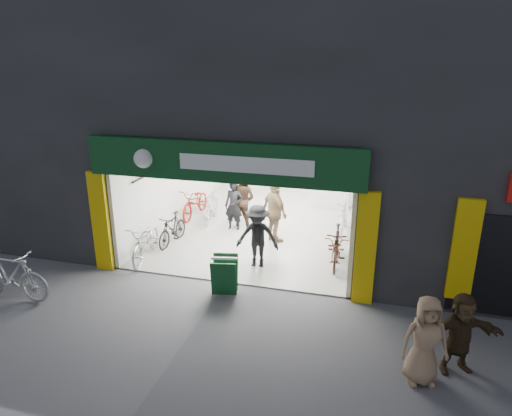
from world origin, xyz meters
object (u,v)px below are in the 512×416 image
at_px(bike_left_front, 146,241).
at_px(sandwich_board, 225,275).
at_px(pedestrian_near, 425,341).
at_px(bike_right_front, 337,247).
at_px(parked_bike, 10,275).

distance_m(bike_left_front, sandwich_board, 2.95).
bearing_deg(pedestrian_near, bike_right_front, 100.38).
xyz_separation_m(bike_left_front, parked_bike, (-1.92, -2.73, 0.08)).
xyz_separation_m(bike_right_front, pedestrian_near, (1.84, -4.19, 0.28)).
xyz_separation_m(pedestrian_near, sandwich_board, (-4.18, 1.96, -0.30)).
relative_size(bike_left_front, bike_right_front, 1.14).
bearing_deg(bike_right_front, pedestrian_near, -68.40).
bearing_deg(bike_right_front, bike_left_front, -171.33).
relative_size(bike_left_front, parked_bike, 0.99).
bearing_deg(sandwich_board, parked_bike, -173.86).
xyz_separation_m(bike_right_front, sandwich_board, (-2.34, -2.23, -0.03)).
relative_size(bike_right_front, pedestrian_near, 1.09).
distance_m(parked_bike, sandwich_board, 4.81).
distance_m(parked_bike, pedestrian_near, 8.77).
height_order(bike_left_front, pedestrian_near, pedestrian_near).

